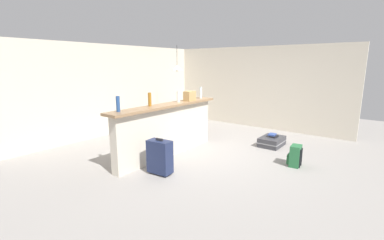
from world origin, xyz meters
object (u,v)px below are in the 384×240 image
object	(u,v)px
bottle_blue	(118,104)
bottle_amber	(150,99)
suitcase_flat_charcoal	(272,141)
suitcase_upright_navy	(160,157)
grocery_bag	(190,96)
pendant_lamp	(177,68)
bottle_clear	(201,93)
backpack_green	(295,156)
bottle_white	(178,97)
dining_table	(177,109)
dining_chair_near_partition	(193,116)
book_stack	(273,135)

from	to	relation	value
bottle_blue	bottle_amber	size ratio (longest dim) A/B	1.03
suitcase_flat_charcoal	suitcase_upright_navy	size ratio (longest dim) A/B	1.23
grocery_bag	pendant_lamp	size ratio (longest dim) A/B	0.35
pendant_lamp	bottle_blue	bearing A→B (deg)	-157.23
grocery_bag	bottle_clear	bearing A→B (deg)	5.89
suitcase_upright_navy	backpack_green	distance (m)	2.63
suitcase_flat_charcoal	suitcase_upright_navy	xyz separation A→B (m)	(-2.91, 0.98, 0.22)
bottle_white	suitcase_flat_charcoal	xyz separation A→B (m)	(1.70, -1.55, -1.15)
bottle_amber	dining_table	distance (m)	2.68
bottle_blue	dining_chair_near_partition	size ratio (longest dim) A/B	0.30
book_stack	bottle_amber	bearing A→B (deg)	146.81
grocery_bag	book_stack	size ratio (longest dim) A/B	1.08
bottle_clear	backpack_green	bearing A→B (deg)	-94.11
bottle_white	suitcase_flat_charcoal	distance (m)	2.57
bottle_amber	suitcase_upright_navy	world-z (taller)	bottle_amber
backpack_green	bottle_amber	bearing A→B (deg)	120.33
book_stack	suitcase_upright_navy	bearing A→B (deg)	161.53
grocery_bag	dining_chair_near_partition	bearing A→B (deg)	34.32
bottle_white	backpack_green	size ratio (longest dim) A/B	0.59
grocery_bag	dining_chair_near_partition	size ratio (longest dim) A/B	0.28
pendant_lamp	suitcase_upright_navy	size ratio (longest dim) A/B	1.12
suitcase_upright_navy	suitcase_flat_charcoal	bearing A→B (deg)	-18.57
pendant_lamp	book_stack	xyz separation A→B (m)	(0.15, -2.94, -1.61)
bottle_white	backpack_green	world-z (taller)	bottle_white
suitcase_flat_charcoal	backpack_green	distance (m)	1.33
bottle_white	grocery_bag	xyz separation A→B (m)	(0.34, -0.05, -0.01)
dining_chair_near_partition	book_stack	distance (m)	2.32
dining_chair_near_partition	bottle_amber	bearing A→B (deg)	-164.13
suitcase_flat_charcoal	book_stack	bearing A→B (deg)	-10.07
bottle_white	suitcase_flat_charcoal	bearing A→B (deg)	-42.25
bottle_blue	suitcase_flat_charcoal	xyz separation A→B (m)	(3.28, -1.60, -1.17)
bottle_amber	dining_table	size ratio (longest dim) A/B	0.25
grocery_bag	backpack_green	world-z (taller)	grocery_bag
bottle_amber	backpack_green	size ratio (longest dim) A/B	0.64
pendant_lamp	suitcase_flat_charcoal	bearing A→B (deg)	-87.76
bottle_blue	grocery_bag	bearing A→B (deg)	-3.23
bottle_white	suitcase_flat_charcoal	world-z (taller)	bottle_white
bottle_clear	grocery_bag	size ratio (longest dim) A/B	1.08
bottle_blue	bottle_white	size ratio (longest dim) A/B	1.12
grocery_bag	suitcase_flat_charcoal	size ratio (longest dim) A/B	0.31
bottle_white	dining_chair_near_partition	xyz separation A→B (m)	(1.50, 0.74, -0.75)
bottle_white	bottle_clear	world-z (taller)	bottle_clear
dining_table	dining_chair_near_partition	world-z (taller)	dining_chair_near_partition
bottle_clear	suitcase_upright_navy	bearing A→B (deg)	-164.53
grocery_bag	dining_chair_near_partition	world-z (taller)	grocery_bag
bottle_amber	bottle_clear	world-z (taller)	bottle_clear
bottle_amber	book_stack	distance (m)	3.17
bottle_blue	pendant_lamp	distance (m)	3.49
suitcase_upright_navy	backpack_green	size ratio (longest dim) A/B	1.60
bottle_blue	backpack_green	size ratio (longest dim) A/B	0.67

